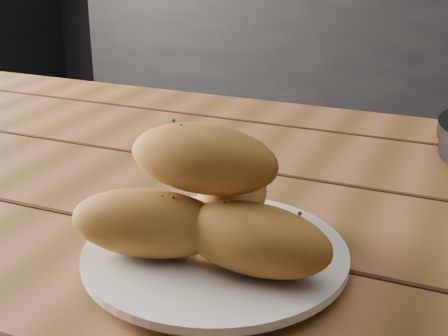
{
  "coord_description": "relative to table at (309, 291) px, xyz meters",
  "views": [
    {
      "loc": [
        0.09,
        -0.7,
        1.04
      ],
      "look_at": [
        -0.11,
        -0.22,
        0.84
      ],
      "focal_mm": 50.0,
      "sensor_mm": 36.0,
      "label": 1
    }
  ],
  "objects": [
    {
      "name": "table",
      "position": [
        0.0,
        0.0,
        0.0
      ],
      "size": [
        1.64,
        0.87,
        0.75
      ],
      "color": "brown",
      "rests_on": "ground"
    },
    {
      "name": "plate",
      "position": [
        -0.05,
        -0.14,
        0.1
      ],
      "size": [
        0.24,
        0.24,
        0.02
      ],
      "color": "white",
      "rests_on": "table"
    },
    {
      "name": "bread_rolls",
      "position": [
        -0.06,
        -0.14,
        0.16
      ],
      "size": [
        0.24,
        0.2,
        0.12
      ],
      "color": "#B37831",
      "rests_on": "plate"
    }
  ]
}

